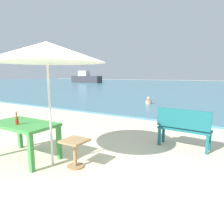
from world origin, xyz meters
The scene contains 9 objects.
ground_plane centered at (0.00, 0.00, 0.00)m, with size 120.00×120.00×0.00m, color beige.
sea_water centered at (0.00, 30.00, 0.04)m, with size 120.00×50.00×0.08m, color teal.
picnic_table_green centered at (-0.93, 0.26, 0.65)m, with size 1.40×0.80×0.76m.
beer_bottle_amber centered at (-0.88, 0.10, 0.85)m, with size 0.07×0.07×0.26m.
patio_umbrella centered at (-0.20, 0.33, 2.12)m, with size 2.10×2.10×2.30m.
side_table_wood centered at (0.25, 0.48, 0.35)m, with size 0.44×0.44×0.54m.
bench_teal_center centered at (1.75, 2.56, 0.54)m, with size 1.22×0.43×0.95m.
swimmer_person centered at (-1.51, 8.72, 0.24)m, with size 0.34×0.34×0.41m.
boat_fishing_trawler centered at (-22.98, 30.37, 0.91)m, with size 6.31×1.72×2.30m.
Camera 1 is at (2.76, -2.33, 1.74)m, focal length 33.35 mm.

